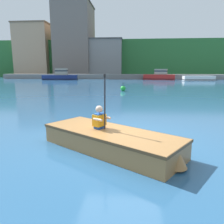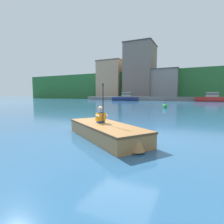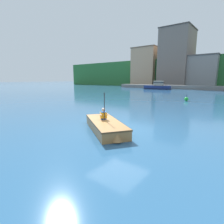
% 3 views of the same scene
% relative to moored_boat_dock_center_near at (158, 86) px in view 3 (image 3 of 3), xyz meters
% --- Properties ---
extents(ground_plane, '(300.00, 300.00, 0.00)m').
position_rel_moored_boat_dock_center_near_xyz_m(ground_plane, '(12.27, -32.60, -0.69)').
color(ground_plane, '#28567F').
extents(waterfront_warehouse_left, '(8.52, 6.56, 12.75)m').
position_rel_moored_boat_dock_center_near_xyz_m(waterfront_warehouse_left, '(-11.51, 15.80, 5.69)').
color(waterfront_warehouse_left, tan).
rests_on(waterfront_warehouse_left, ground).
extents(waterfront_office_block_center, '(8.62, 9.94, 17.02)m').
position_rel_moored_boat_dock_center_near_xyz_m(waterfront_office_block_center, '(-1.28, 15.94, 7.83)').
color(waterfront_office_block_center, '#75665B').
rests_on(waterfront_office_block_center, ground).
extents(waterfront_apartment_right, '(10.30, 8.37, 8.77)m').
position_rel_moored_boat_dock_center_near_xyz_m(waterfront_apartment_right, '(5.22, 15.96, 3.70)').
color(waterfront_apartment_right, gray).
rests_on(waterfront_apartment_right, ground).
extents(marina_dock, '(49.86, 2.40, 0.90)m').
position_rel_moored_boat_dock_center_near_xyz_m(marina_dock, '(12.27, 4.40, -0.24)').
color(marina_dock, slate).
rests_on(marina_dock, ground).
extents(moored_boat_dock_center_near, '(6.29, 2.80, 2.00)m').
position_rel_moored_boat_dock_center_near_xyz_m(moored_boat_dock_center_near, '(0.00, 0.00, 0.00)').
color(moored_boat_dock_center_near, navy).
rests_on(moored_boat_dock_center_near, ground).
extents(rowboat_foreground, '(3.54, 2.98, 0.46)m').
position_rel_moored_boat_dock_center_near_xyz_m(rowboat_foreground, '(12.11, -33.43, -0.43)').
color(rowboat_foreground, '#A3703D').
rests_on(rowboat_foreground, ground).
extents(person_paddler, '(0.45, 0.45, 1.31)m').
position_rel_moored_boat_dock_center_near_xyz_m(person_paddler, '(11.80, -33.21, 0.03)').
color(person_paddler, '#1E4CA5').
rests_on(person_paddler, rowboat_foreground).
extents(channel_buoy, '(0.44, 0.44, 0.72)m').
position_rel_moored_boat_dock_center_near_xyz_m(channel_buoy, '(11.84, -19.32, -0.47)').
color(channel_buoy, green).
rests_on(channel_buoy, ground).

